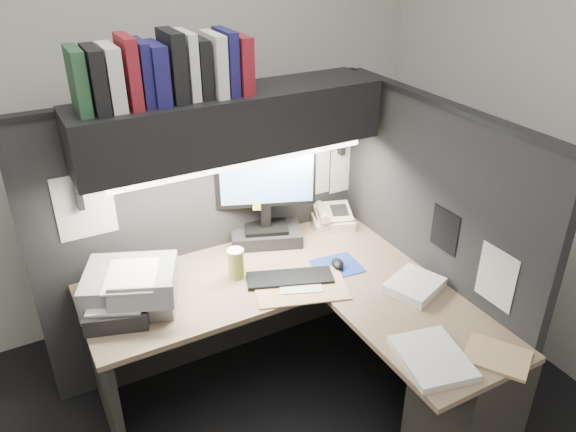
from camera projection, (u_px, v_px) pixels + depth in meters
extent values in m
cube|color=silver|center=(163.00, 114.00, 3.35)|extent=(3.50, 0.04, 2.70)
cube|color=silver|center=(576.00, 143.00, 2.92)|extent=(0.04, 3.00, 2.70)
cube|color=black|center=(209.00, 234.00, 3.18)|extent=(1.90, 0.06, 1.60)
cube|color=black|center=(427.00, 254.00, 3.00)|extent=(0.06, 1.50, 1.60)
cube|color=#95745F|center=(248.00, 276.00, 2.96)|extent=(1.70, 0.68, 0.03)
cube|color=#95745F|center=(425.00, 326.00, 2.60)|extent=(0.60, 0.85, 0.03)
cube|color=#2B2926|center=(229.00, 302.00, 3.37)|extent=(1.61, 0.02, 0.70)
cube|color=#2B2926|center=(105.00, 380.00, 2.80)|extent=(0.04, 0.61, 0.70)
cube|color=#2B2926|center=(464.00, 407.00, 2.64)|extent=(0.38, 0.40, 0.70)
cube|color=black|center=(231.00, 122.00, 2.75)|extent=(1.55, 0.34, 0.30)
cylinder|color=white|center=(244.00, 164.00, 2.72)|extent=(1.32, 0.04, 0.04)
cube|color=black|center=(266.00, 235.00, 3.24)|extent=(0.46, 0.37, 0.08)
cube|color=black|center=(266.00, 215.00, 3.18)|extent=(0.07, 0.06, 0.13)
cube|color=black|center=(265.00, 175.00, 3.06)|extent=(0.53, 0.23, 0.37)
cube|color=#72AAFB|center=(267.00, 177.00, 3.04)|extent=(0.48, 0.19, 0.32)
cube|color=black|center=(290.00, 278.00, 2.90)|extent=(0.47, 0.29, 0.02)
cube|color=navy|center=(337.00, 266.00, 3.01)|extent=(0.26, 0.24, 0.00)
ellipsoid|color=black|center=(337.00, 264.00, 3.00)|extent=(0.10, 0.12, 0.04)
cube|color=beige|center=(332.00, 217.00, 3.41)|extent=(0.30, 0.31, 0.10)
cylinder|color=#A8B046|center=(236.00, 264.00, 2.89)|extent=(0.10, 0.10, 0.15)
cube|color=gray|center=(131.00, 286.00, 2.71)|extent=(0.53, 0.50, 0.17)
cube|color=black|center=(118.00, 311.00, 2.60)|extent=(0.34, 0.31, 0.09)
cube|color=tan|center=(300.00, 287.00, 2.84)|extent=(0.53, 0.43, 0.01)
cube|color=white|center=(414.00, 286.00, 2.81)|extent=(0.33, 0.30, 0.05)
cube|color=white|center=(432.00, 358.00, 2.36)|extent=(0.33, 0.38, 0.03)
cube|color=tan|center=(497.00, 356.00, 2.38)|extent=(0.31, 0.33, 0.01)
cube|color=#24492D|center=(78.00, 81.00, 2.34)|extent=(0.06, 0.22, 0.27)
cube|color=black|center=(95.00, 80.00, 2.35)|extent=(0.06, 0.22, 0.27)
cube|color=silver|center=(111.00, 77.00, 2.39)|extent=(0.06, 0.22, 0.27)
cube|color=maroon|center=(129.00, 72.00, 2.41)|extent=(0.05, 0.22, 0.30)
cube|color=#18164F|center=(142.00, 72.00, 2.46)|extent=(0.05, 0.22, 0.28)
cube|color=#18164F|center=(155.00, 73.00, 2.47)|extent=(0.07, 0.22, 0.26)
cube|color=black|center=(173.00, 66.00, 2.49)|extent=(0.07, 0.22, 0.31)
cube|color=silver|center=(187.00, 65.00, 2.54)|extent=(0.05, 0.22, 0.30)
cube|color=black|center=(199.00, 67.00, 2.57)|extent=(0.06, 0.22, 0.26)
cube|color=silver|center=(214.00, 65.00, 2.58)|extent=(0.05, 0.22, 0.28)
cube|color=#18164F|center=(226.00, 62.00, 2.61)|extent=(0.05, 0.22, 0.29)
cube|color=maroon|center=(239.00, 64.00, 2.63)|extent=(0.06, 0.22, 0.26)
cube|color=white|center=(314.00, 173.00, 3.32)|extent=(0.21, 0.00, 0.28)
cube|color=white|center=(345.00, 170.00, 3.42)|extent=(0.21, 0.00, 0.28)
cube|color=white|center=(85.00, 206.00, 2.72)|extent=(0.28, 0.00, 0.34)
cube|color=black|center=(445.00, 230.00, 2.78)|extent=(0.00, 0.18, 0.22)
cube|color=white|center=(496.00, 277.00, 2.54)|extent=(0.00, 0.21, 0.28)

